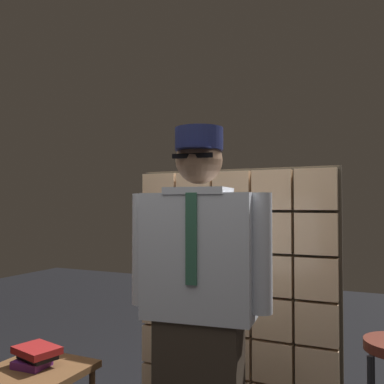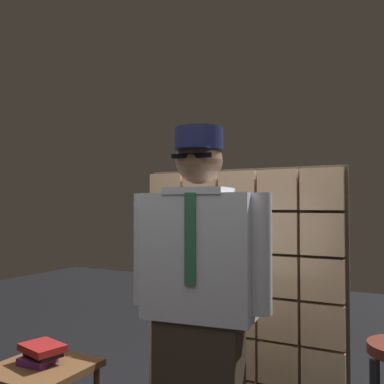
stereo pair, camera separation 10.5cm
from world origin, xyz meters
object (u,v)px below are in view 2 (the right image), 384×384
standing_person (199,303)px  side_table (41,378)px  coffee_mug (41,349)px  book_stack (41,353)px

standing_person → side_table: size_ratio=3.45×
side_table → coffee_mug: 0.18m
side_table → book_stack: size_ratio=1.89×
standing_person → book_stack: standing_person is taller
side_table → coffee_mug: coffee_mug is taller
book_stack → coffee_mug: size_ratio=2.25×
book_stack → standing_person: bearing=6.7°
standing_person → coffee_mug: 1.12m
side_table → book_stack: bearing=141.9°
standing_person → coffee_mug: standing_person is taller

